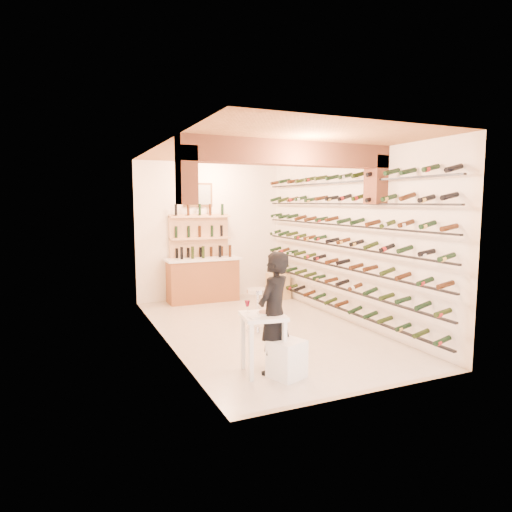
{
  "coord_description": "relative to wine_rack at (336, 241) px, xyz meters",
  "views": [
    {
      "loc": [
        -3.3,
        -7.18,
        2.29
      ],
      "look_at": [
        0.0,
        0.3,
        1.3
      ],
      "focal_mm": 31.54,
      "sensor_mm": 36.0,
      "label": 1
    }
  ],
  "objects": [
    {
      "name": "white_stool",
      "position": [
        -2.18,
        -2.16,
        -1.3
      ],
      "size": [
        0.51,
        0.51,
        0.5
      ],
      "primitive_type": "cube",
      "rotation": [
        0.0,
        0.0,
        0.35
      ],
      "color": "white",
      "rests_on": "ground"
    },
    {
      "name": "back_counter",
      "position": [
        -1.83,
        2.65,
        -1.02
      ],
      "size": [
        1.7,
        0.62,
        1.29
      ],
      "color": "#95562E",
      "rests_on": "ground"
    },
    {
      "name": "ground",
      "position": [
        -1.53,
        0.0,
        -1.55
      ],
      "size": [
        6.0,
        6.0,
        0.0
      ],
      "primitive_type": "plane",
      "color": "beige",
      "rests_on": "ground"
    },
    {
      "name": "back_shelving",
      "position": [
        -1.83,
        2.89,
        -0.38
      ],
      "size": [
        1.4,
        0.31,
        2.73
      ],
      "color": "tan",
      "rests_on": "ground"
    },
    {
      "name": "crate_upper",
      "position": [
        -0.13,
        2.2,
        -1.09
      ],
      "size": [
        0.55,
        0.42,
        0.29
      ],
      "primitive_type": "cube",
      "rotation": [
        0.0,
        0.0,
        -0.15
      ],
      "color": "tan",
      "rests_on": "crate_lower"
    },
    {
      "name": "chrome_barstool",
      "position": [
        -1.67,
        -0.07,
        -1.11
      ],
      "size": [
        0.39,
        0.39,
        0.76
      ],
      "rotation": [
        0.0,
        0.0,
        -0.21
      ],
      "color": "silver",
      "rests_on": "ground"
    },
    {
      "name": "room_shell",
      "position": [
        -1.53,
        -0.26,
        0.7
      ],
      "size": [
        3.52,
        6.02,
        3.21
      ],
      "color": "white",
      "rests_on": "ground"
    },
    {
      "name": "person",
      "position": [
        -2.26,
        -1.94,
        -0.73
      ],
      "size": [
        0.71,
        0.67,
        1.64
      ],
      "primitive_type": "imported",
      "rotation": [
        0.0,
        0.0,
        3.78
      ],
      "color": "black",
      "rests_on": "ground"
    },
    {
      "name": "wine_rack",
      "position": [
        0.0,
        0.0,
        0.0
      ],
      "size": [
        0.32,
        5.7,
        2.56
      ],
      "color": "black",
      "rests_on": "ground"
    },
    {
      "name": "crate_lower",
      "position": [
        -0.13,
        2.2,
        -1.39
      ],
      "size": [
        0.57,
        0.43,
        0.31
      ],
      "primitive_type": "cube",
      "rotation": [
        0.0,
        0.0,
        0.13
      ],
      "color": "tan",
      "rests_on": "ground"
    },
    {
      "name": "tasting_table",
      "position": [
        -2.4,
        -1.89,
        -0.89
      ],
      "size": [
        0.63,
        0.63,
        0.98
      ],
      "rotation": [
        0.0,
        0.0,
        -0.15
      ],
      "color": "white",
      "rests_on": "ground"
    }
  ]
}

